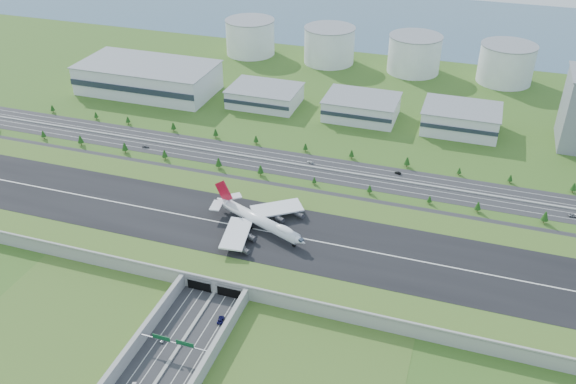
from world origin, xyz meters
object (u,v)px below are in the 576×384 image
(boeing_747, at_px, (259,220))
(car_2, at_px, (221,320))
(fuel_tank_a, at_px, (250,37))
(car_7, at_px, (310,162))
(car_4, at_px, (145,147))
(car_6, at_px, (573,215))
(car_0, at_px, (164,339))
(car_5, at_px, (398,173))

(boeing_747, height_order, car_2, boeing_747)
(boeing_747, bearing_deg, fuel_tank_a, 134.72)
(car_2, xyz_separation_m, car_7, (-4.11, 169.08, -0.05))
(boeing_747, bearing_deg, car_4, 168.59)
(fuel_tank_a, xyz_separation_m, car_6, (303.32, -223.85, -16.59))
(boeing_747, xyz_separation_m, car_2, (5.72, -69.89, -13.22))
(fuel_tank_a, xyz_separation_m, car_2, (131.63, -378.45, -16.53))
(car_0, relative_size, car_5, 1.02)
(car_7, bearing_deg, car_0, 16.90)
(fuel_tank_a, xyz_separation_m, boeing_747, (125.91, -308.55, -3.30))
(fuel_tank_a, bearing_deg, car_2, -70.82)
(fuel_tank_a, distance_m, car_4, 226.30)
(boeing_747, distance_m, car_4, 149.07)
(car_0, distance_m, car_6, 260.09)
(car_2, distance_m, car_7, 169.13)
(fuel_tank_a, distance_m, car_2, 401.03)
(boeing_747, height_order, car_5, boeing_747)
(car_2, bearing_deg, car_7, -99.73)
(car_6, xyz_separation_m, car_7, (-175.79, 14.49, 0.01))
(car_4, bearing_deg, car_2, -142.54)
(car_2, bearing_deg, car_6, -149.13)
(car_2, distance_m, car_5, 183.00)
(fuel_tank_a, height_order, car_5, fuel_tank_a)
(car_0, bearing_deg, car_4, 133.72)
(boeing_747, height_order, car_7, boeing_747)
(car_4, bearing_deg, car_6, -92.35)
(car_0, height_order, car_2, car_2)
(car_2, relative_size, car_5, 1.29)
(boeing_747, bearing_deg, car_2, -62.80)
(car_6, relative_size, car_7, 1.03)
(fuel_tank_a, xyz_separation_m, car_7, (127.52, -209.36, -16.58))
(car_7, bearing_deg, car_2, 23.21)
(fuel_tank_a, bearing_deg, car_7, -58.65)
(car_0, xyz_separation_m, car_7, (16.33, 189.80, -0.02))
(car_0, distance_m, car_2, 29.10)
(boeing_747, xyz_separation_m, car_5, (64.51, 103.41, -13.29))
(car_5, height_order, car_6, car_6)
(car_2, relative_size, car_4, 1.22)
(car_5, relative_size, car_7, 0.86)
(boeing_747, distance_m, car_0, 92.75)
(fuel_tank_a, relative_size, boeing_747, 0.75)
(car_6, bearing_deg, car_2, 123.50)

